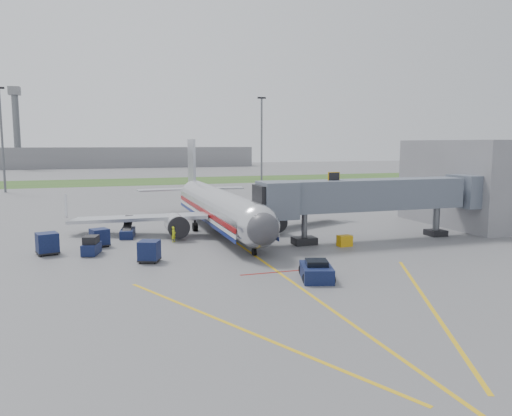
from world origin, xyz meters
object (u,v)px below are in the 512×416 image
object	(u,v)px
airliner	(218,207)
belt_loader	(128,232)
ramp_worker	(174,234)
baggage_tug	(91,246)
pushback_tug	(316,271)

from	to	relation	value
airliner	belt_loader	size ratio (longest dim) A/B	8.61
airliner	ramp_worker	xyz separation A→B (m)	(-5.78, -5.23, -1.87)
baggage_tug	belt_loader	size ratio (longest dim) A/B	0.62
airliner	pushback_tug	distance (m)	22.17
belt_loader	pushback_tug	bearing A→B (deg)	-60.47
pushback_tug	ramp_worker	bearing A→B (deg)	114.56
airliner	baggage_tug	xyz separation A→B (m)	(-13.47, -8.62, -1.92)
airliner	pushback_tug	size ratio (longest dim) A/B	9.26
baggage_tug	belt_loader	bearing A→B (deg)	64.73
pushback_tug	baggage_tug	world-z (taller)	baggage_tug
pushback_tug	ramp_worker	distance (m)	18.43
pushback_tug	ramp_worker	size ratio (longest dim) A/B	2.49
belt_loader	airliner	bearing A→B (deg)	6.53
airliner	belt_loader	world-z (taller)	airliner
airliner	belt_loader	distance (m)	10.23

